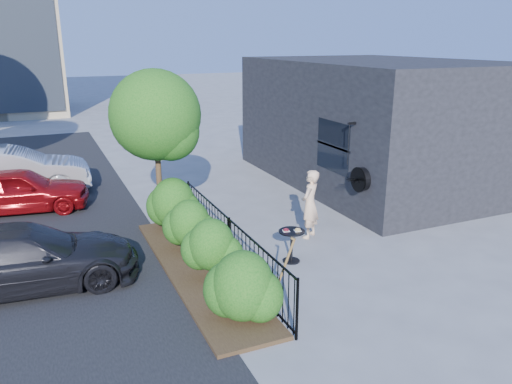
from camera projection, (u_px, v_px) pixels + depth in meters
name	position (u px, v px, depth m)	size (l,w,h in m)	color
ground	(292.00, 254.00, 11.25)	(120.00, 120.00, 0.00)	gray
shop_building	(376.00, 121.00, 16.72)	(6.22, 9.00, 4.00)	black
fence	(229.00, 241.00, 10.51)	(0.05, 6.05, 1.10)	black
planting_bed	(199.00, 270.00, 10.39)	(1.30, 6.00, 0.08)	#382616
shrubs	(201.00, 238.00, 10.32)	(1.10, 5.60, 1.24)	#134F12
patio_tree	(159.00, 121.00, 11.99)	(2.20, 2.20, 3.94)	#3F2B19
cafe_table	(292.00, 240.00, 10.74)	(0.57, 0.57, 0.76)	black
woman	(310.00, 204.00, 11.99)	(0.61, 0.40, 1.68)	beige
shovel	(281.00, 277.00, 8.89)	(0.48, 0.17, 1.34)	brown
car_red	(18.00, 190.00, 13.84)	(1.48, 3.69, 1.26)	maroon
car_silver	(13.00, 172.00, 15.31)	(1.57, 4.51, 1.49)	#AFAFB4
car_darkgrey	(23.00, 258.00, 9.55)	(1.75, 4.31, 1.25)	black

